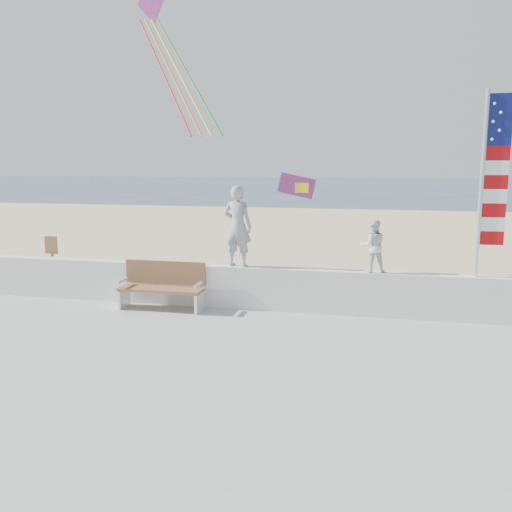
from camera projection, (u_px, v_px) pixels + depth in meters
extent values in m
plane|color=#2E455D|center=(223.00, 346.00, 9.72)|extent=(220.00, 220.00, 0.00)
cube|color=beige|center=(297.00, 259.00, 18.37)|extent=(90.00, 40.00, 0.08)
cube|color=#ABABA5|center=(120.00, 455.00, 5.86)|extent=(50.00, 12.40, 0.10)
cube|color=silver|center=(249.00, 287.00, 11.54)|extent=(30.00, 0.35, 0.90)
imported|color=#96969C|center=(238.00, 226.00, 11.37)|extent=(0.69, 0.52, 1.72)
imported|color=silver|center=(373.00, 246.00, 10.81)|extent=(0.58, 0.49, 1.06)
cube|color=#91623F|center=(161.00, 289.00, 11.40)|extent=(1.80, 0.50, 0.06)
cube|color=brown|center=(165.00, 272.00, 11.61)|extent=(1.80, 0.05, 0.50)
cube|color=silver|center=(124.00, 298.00, 11.62)|extent=(0.06, 0.50, 0.40)
cube|color=white|center=(122.00, 280.00, 11.51)|extent=(0.06, 0.45, 0.05)
cube|color=white|center=(199.00, 303.00, 11.25)|extent=(0.06, 0.50, 0.40)
cube|color=silver|center=(198.00, 284.00, 11.14)|extent=(0.06, 0.45, 0.05)
cylinder|color=silver|center=(482.00, 185.00, 10.18)|extent=(0.08, 0.08, 3.50)
cube|color=#0F1451|center=(500.00, 120.00, 9.92)|extent=(0.44, 0.02, 0.95)
cube|color=#9E0A0C|center=(491.00, 238.00, 10.30)|extent=(0.44, 0.02, 0.26)
cube|color=white|center=(492.00, 224.00, 10.25)|extent=(0.44, 0.02, 0.26)
cube|color=#9E0A0C|center=(493.00, 210.00, 10.21)|extent=(0.44, 0.02, 0.26)
cube|color=white|center=(494.00, 196.00, 10.16)|extent=(0.44, 0.02, 0.26)
cube|color=#9E0A0C|center=(495.00, 182.00, 10.12)|extent=(0.44, 0.02, 0.26)
cube|color=white|center=(497.00, 168.00, 10.07)|extent=(0.44, 0.02, 0.26)
cube|color=#9E0A0C|center=(498.00, 153.00, 10.03)|extent=(0.44, 0.02, 0.26)
sphere|color=white|center=(492.00, 139.00, 9.99)|extent=(0.06, 0.06, 0.06)
sphere|color=white|center=(500.00, 130.00, 9.94)|extent=(0.06, 0.06, 0.06)
sphere|color=white|center=(493.00, 121.00, 9.94)|extent=(0.06, 0.06, 0.06)
sphere|color=white|center=(501.00, 112.00, 9.89)|extent=(0.06, 0.06, 0.06)
sphere|color=white|center=(495.00, 103.00, 9.89)|extent=(0.06, 0.06, 0.06)
cube|color=#FD361C|center=(297.00, 186.00, 14.41)|extent=(1.05, 0.40, 0.71)
cube|color=yellow|center=(302.00, 188.00, 14.39)|extent=(0.37, 0.27, 0.26)
cube|color=red|center=(150.00, 3.00, 16.13)|extent=(1.06, 0.58, 1.13)
cylinder|color=red|center=(163.00, 73.00, 14.61)|extent=(2.53, 2.75, 3.51)
cylinder|color=orange|center=(171.00, 73.00, 14.56)|extent=(2.62, 2.75, 3.51)
cylinder|color=gold|center=(179.00, 73.00, 14.51)|extent=(2.70, 2.75, 3.51)
cylinder|color=#178B1D|center=(187.00, 72.00, 14.46)|extent=(2.78, 2.75, 3.51)
cylinder|color=olive|center=(53.00, 272.00, 12.94)|extent=(0.07, 0.07, 1.20)
cube|color=olive|center=(51.00, 245.00, 12.81)|extent=(0.32, 0.03, 0.42)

